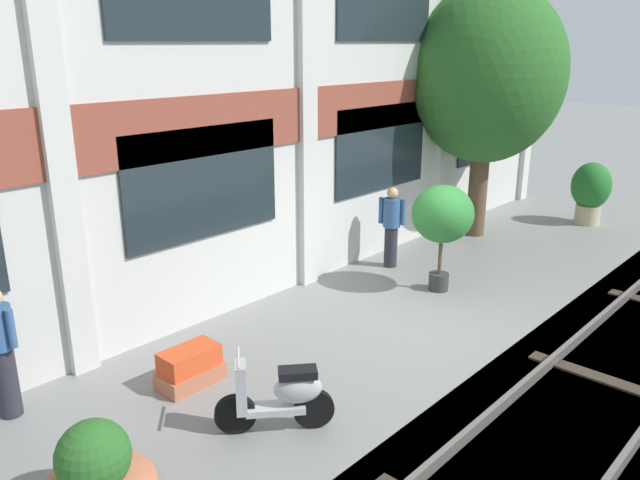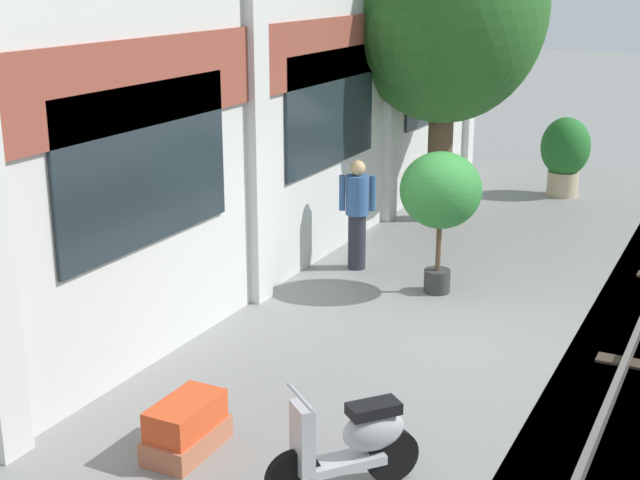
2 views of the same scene
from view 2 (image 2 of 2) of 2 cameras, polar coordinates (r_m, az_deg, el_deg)
name	(u,v)px [view 2 (image 2 of 2)]	position (r m, az deg, el deg)	size (l,w,h in m)	color
ground_plane	(440,332)	(10.93, 7.69, -5.87)	(80.00, 80.00, 0.00)	gray
apartment_facade	(235,20)	(11.30, -5.47, 13.87)	(18.09, 0.64, 7.25)	silver
broadleaf_tree	(446,12)	(15.25, 8.04, 14.23)	(3.54, 3.37, 5.56)	brown
potted_plant_low_pan	(441,193)	(11.85, 7.73, 2.98)	(1.08, 1.08, 1.93)	#333333
potted_plant_stone_basin	(565,152)	(17.74, 15.41, 5.44)	(0.94, 0.94, 1.53)	tan
potted_plant_square_trough	(186,428)	(8.33, -8.56, -11.78)	(0.85, 0.48, 0.50)	#B76647
scooter_near_curb	(351,444)	(7.59, 2.01, -12.91)	(1.11, 0.96, 0.98)	black
resident_watching_tracks	(357,211)	(12.86, 2.40, 1.85)	(0.34, 0.49, 1.61)	#282833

